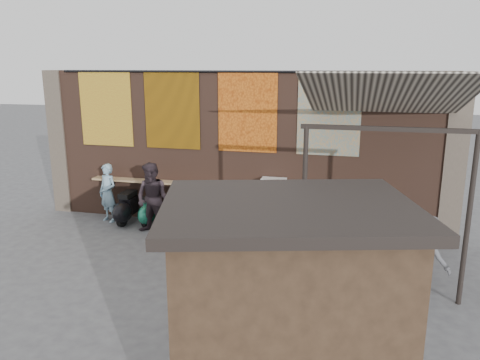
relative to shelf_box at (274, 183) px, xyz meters
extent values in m
plane|color=#474749|center=(-1.03, -2.30, -1.26)|extent=(70.00, 70.00, 0.00)
cube|color=brown|center=(-1.03, 0.40, 0.74)|extent=(10.00, 0.40, 4.00)
cube|color=#4C4238|center=(-6.23, 0.40, 0.74)|extent=(0.50, 0.50, 4.00)
cube|color=#4C4238|center=(4.17, 0.40, 0.74)|extent=(0.50, 0.50, 4.00)
cube|color=#9E7A51|center=(-1.03, 0.03, -0.16)|extent=(8.00, 0.32, 0.05)
cube|color=white|center=(0.00, 0.00, 0.00)|extent=(0.62, 0.32, 0.26)
cube|color=#8F3714|center=(-4.63, 0.18, 1.74)|extent=(1.50, 0.02, 2.00)
cube|color=#BA740A|center=(-2.73, 0.18, 1.74)|extent=(1.50, 0.02, 2.00)
cube|color=orange|center=(-0.73, 0.18, 1.74)|extent=(1.50, 0.02, 2.00)
cube|color=teal|center=(1.27, 0.18, 1.74)|extent=(1.50, 0.02, 2.00)
cylinder|color=black|center=(-1.03, 0.17, 2.72)|extent=(9.50, 0.06, 0.06)
imported|color=#7FA4BA|center=(-4.46, -0.30, -0.46)|extent=(0.68, 0.57, 1.59)
imported|color=#30252C|center=(-2.88, -0.90, -0.35)|extent=(1.01, 0.86, 1.81)
imported|color=#162132|center=(2.39, -2.37, -0.38)|extent=(1.11, 0.89, 1.76)
imported|color=#55555A|center=(3.28, -2.58, -0.50)|extent=(1.12, 0.98, 1.51)
imported|color=#7C5D4F|center=(0.86, -2.25, -0.51)|extent=(0.85, 0.84, 1.48)
cube|color=black|center=(1.29, -6.45, 0.04)|extent=(2.79, 2.37, 2.59)
cube|color=black|center=(1.29, -6.45, 1.40)|extent=(3.14, 2.71, 0.12)
cube|color=gold|center=(1.04, -5.55, 0.62)|extent=(1.17, 0.36, 0.50)
cube|color=#473321|center=(1.04, -5.55, -0.31)|extent=(1.94, 0.63, 0.06)
cube|color=beige|center=(2.47, -1.40, 2.29)|extent=(3.20, 3.28, 0.97)
cube|color=#33261C|center=(2.47, 0.19, 2.69)|extent=(3.30, 0.08, 0.12)
cube|color=black|center=(2.47, -2.90, 1.82)|extent=(3.00, 0.08, 0.08)
cylinder|color=black|center=(1.07, -2.90, 0.29)|extent=(0.09, 0.09, 3.10)
cylinder|color=black|center=(3.87, -2.90, 0.29)|extent=(0.09, 0.09, 3.10)
camera|label=1|loc=(1.94, -11.18, 2.88)|focal=35.00mm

